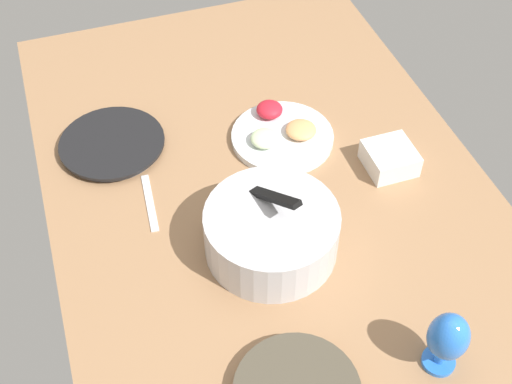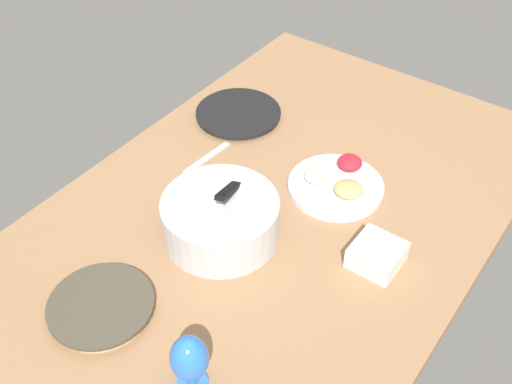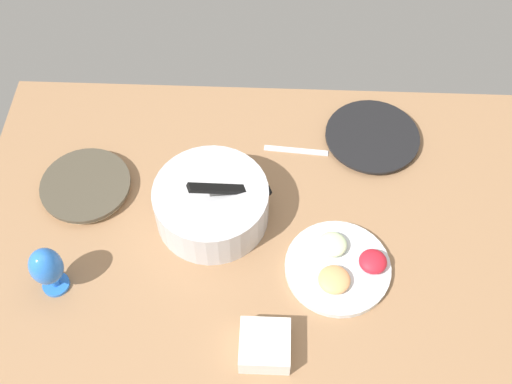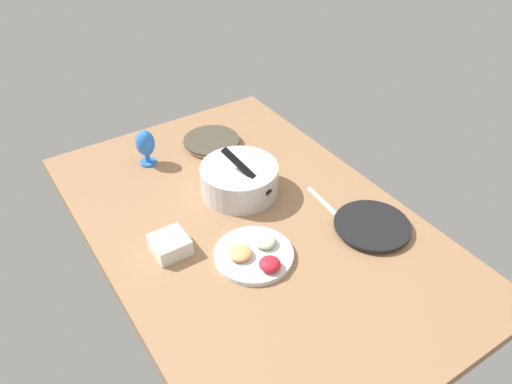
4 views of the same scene
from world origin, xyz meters
TOP-DOWN VIEW (x-y plane):
  - ground_plane at (0.00, 0.00)cm, footprint 160.00×104.00cm
  - dinner_plate_right at (25.94, 33.00)cm, footprint 26.59×26.59cm
  - mixing_bowl at (-17.22, 5.63)cm, footprint 30.00×29.19cm
  - fruit_platter at (15.43, -8.75)cm, footprint 26.18×26.18cm
  - hurricane_glass_blue at (-53.82, -15.86)cm, footprint 7.79×7.79cm
  - square_bowl_white at (-2.50, -30.35)cm, footprint 11.46×11.46cm
  - fork_by_right_plate at (4.50, 28.20)cm, footprint 18.09×3.22cm

SIDE VIEW (x-z plane):
  - ground_plane at x=0.00cm, z-range -4.00..0.00cm
  - fork_by_right_plate at x=4.50cm, z-range 0.00..0.60cm
  - dinner_plate_right at x=25.94cm, z-range 0.04..2.25cm
  - fruit_platter at x=15.43cm, z-range -1.05..4.22cm
  - square_bowl_white at x=-2.50cm, z-range 0.33..6.06cm
  - mixing_bowl at x=-17.22cm, z-range -3.18..15.50cm
  - hurricane_glass_blue at x=-53.82cm, z-range 1.45..16.74cm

